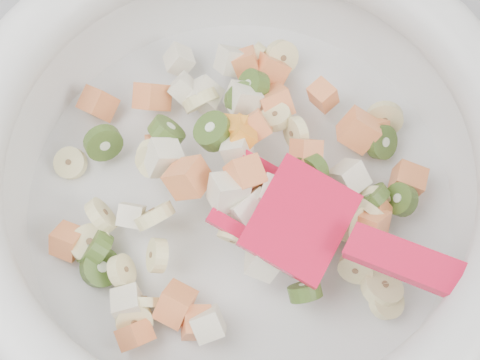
% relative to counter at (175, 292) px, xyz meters
% --- Properties ---
extents(counter, '(2.00, 0.60, 0.90)m').
position_rel_counter_xyz_m(counter, '(0.00, 0.00, 0.00)').
color(counter, gray).
rests_on(counter, ground).
extents(mixing_bowl, '(0.50, 0.39, 0.12)m').
position_rel_counter_xyz_m(mixing_bowl, '(0.11, -0.02, 0.51)').
color(mixing_bowl, silver).
rests_on(mixing_bowl, counter).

